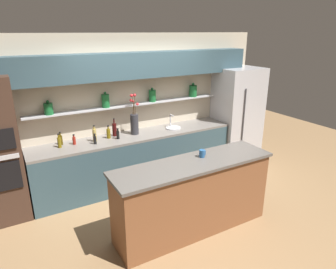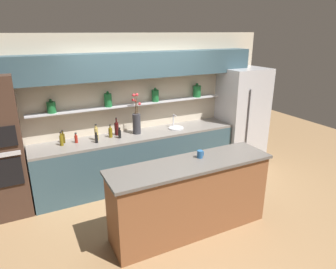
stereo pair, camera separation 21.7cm
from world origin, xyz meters
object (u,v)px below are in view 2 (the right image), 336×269
object	(u,v)px
bottle_oil_4	(110,132)
bottle_wine_6	(117,129)
flower_vase	(137,122)
refrigerator	(242,116)
coffee_mug	(200,154)
bottle_oil_3	(61,140)
sink_fixture	(176,127)
bottle_sauce_0	(76,139)
bottle_oil_7	(63,138)
bottle_sauce_1	(96,138)
bottle_spirit_5	(96,134)
bottle_sauce_2	(120,134)

from	to	relation	value
bottle_oil_4	bottle_wine_6	size ratio (longest dim) A/B	0.71
flower_vase	bottle_oil_4	distance (m)	0.49
refrigerator	bottle_oil_4	distance (m)	2.73
bottle_oil_4	coffee_mug	world-z (taller)	bottle_oil_4
coffee_mug	bottle_oil_3	bearing A→B (deg)	134.61
sink_fixture	bottle_sauce_0	distance (m)	1.79
refrigerator	bottle_oil_4	xyz separation A→B (m)	(-2.73, 0.12, 0.04)
flower_vase	sink_fixture	size ratio (longest dim) A/B	2.57
refrigerator	bottle_oil_7	bearing A→B (deg)	176.72
bottle_sauce_0	bottle_oil_7	world-z (taller)	bottle_oil_7
bottle_oil_7	bottle_oil_4	bearing A→B (deg)	-6.30
bottle_oil_3	coffee_mug	distance (m)	2.22
bottle_sauce_1	sink_fixture	bearing A→B (deg)	3.26
bottle_spirit_5	bottle_wine_6	world-z (taller)	bottle_wine_6
bottle_oil_4	coffee_mug	bearing A→B (deg)	-64.83
bottle_oil_7	bottle_sauce_2	bearing A→B (deg)	-12.32
bottle_oil_4	bottle_spirit_5	size ratio (longest dim) A/B	0.81
sink_fixture	bottle_oil_7	xyz separation A→B (m)	(-1.97, 0.15, 0.06)
flower_vase	bottle_oil_3	bearing A→B (deg)	-179.23
coffee_mug	bottle_spirit_5	bearing A→B (deg)	122.61
sink_fixture	bottle_oil_3	xyz separation A→B (m)	(-2.02, 0.03, 0.07)
bottle_oil_3	coffee_mug	world-z (taller)	bottle_oil_3
bottle_wine_6	flower_vase	bearing A→B (deg)	-12.60
bottle_spirit_5	coffee_mug	world-z (taller)	bottle_spirit_5
bottle_spirit_5	bottle_oil_7	xyz separation A→B (m)	(-0.51, 0.12, -0.03)
coffee_mug	refrigerator	bearing A→B (deg)	37.15
bottle_oil_4	bottle_oil_7	world-z (taller)	bottle_oil_4
refrigerator	sink_fixture	distance (m)	1.51
bottle_oil_7	coffee_mug	world-z (taller)	bottle_oil_7
bottle_sauce_1	bottle_oil_7	size ratio (longest dim) A/B	0.82
bottle_oil_4	bottle_sauce_0	bearing A→B (deg)	-179.32
sink_fixture	bottle_oil_7	world-z (taller)	sink_fixture
bottle_sauce_0	bottle_oil_3	size ratio (longest dim) A/B	0.74
bottle_oil_4	bottle_oil_7	size ratio (longest dim) A/B	1.05
bottle_spirit_5	bottle_oil_3	bearing A→B (deg)	179.14
flower_vase	bottle_spirit_5	size ratio (longest dim) A/B	2.62
bottle_sauce_1	bottle_spirit_5	bearing A→B (deg)	75.05
coffee_mug	bottle_oil_4	bearing A→B (deg)	115.17
sink_fixture	bottle_spirit_5	size ratio (longest dim) A/B	1.02
bottle_sauce_1	flower_vase	bearing A→B (deg)	10.40
bottle_sauce_0	coffee_mug	size ratio (longest dim) A/B	1.64
bottle_oil_3	bottle_wine_6	world-z (taller)	bottle_wine_6
refrigerator	coffee_mug	size ratio (longest dim) A/B	19.13
bottle_sauce_0	refrigerator	bearing A→B (deg)	-1.90
flower_vase	bottle_sauce_2	world-z (taller)	flower_vase
refrigerator	bottle_oil_3	bearing A→B (deg)	178.63
bottle_sauce_1	bottle_oil_3	size ratio (longest dim) A/B	0.77
bottle_sauce_0	bottle_wine_6	world-z (taller)	bottle_wine_6
bottle_sauce_1	refrigerator	bearing A→B (deg)	0.69
bottle_oil_3	refrigerator	bearing A→B (deg)	-1.37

